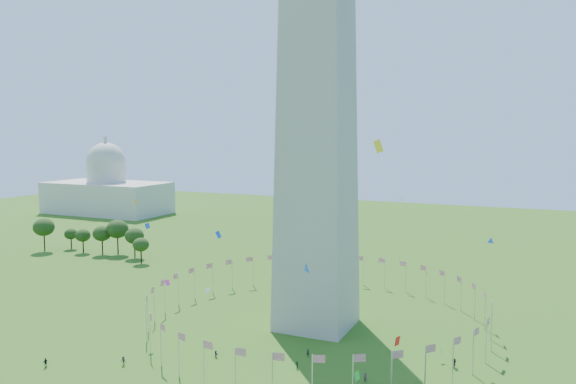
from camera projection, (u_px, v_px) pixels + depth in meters
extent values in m
cylinder|color=silver|center=(492.00, 331.00, 119.45)|extent=(0.24, 0.24, 9.00)
cylinder|color=silver|center=(491.00, 321.00, 126.01)|extent=(0.24, 0.24, 9.00)
cylinder|color=silver|center=(485.00, 311.00, 132.86)|extent=(0.24, 0.24, 9.00)
cylinder|color=silver|center=(475.00, 302.00, 139.79)|extent=(0.24, 0.24, 9.00)
cylinder|color=silver|center=(461.00, 294.00, 146.59)|extent=(0.24, 0.24, 9.00)
cylinder|color=silver|center=(445.00, 288.00, 153.06)|extent=(0.24, 0.24, 9.00)
cylinder|color=silver|center=(426.00, 282.00, 159.00)|extent=(0.24, 0.24, 9.00)
cylinder|color=silver|center=(406.00, 277.00, 164.22)|extent=(0.24, 0.24, 9.00)
cylinder|color=silver|center=(385.00, 273.00, 168.57)|extent=(0.24, 0.24, 9.00)
cylinder|color=silver|center=(363.00, 271.00, 171.92)|extent=(0.24, 0.24, 9.00)
cylinder|color=silver|center=(341.00, 269.00, 174.16)|extent=(0.24, 0.24, 9.00)
cylinder|color=silver|center=(319.00, 268.00, 175.23)|extent=(0.24, 0.24, 9.00)
cylinder|color=silver|center=(296.00, 268.00, 175.10)|extent=(0.24, 0.24, 9.00)
cylinder|color=silver|center=(274.00, 269.00, 173.76)|extent=(0.24, 0.24, 9.00)
cylinder|color=silver|center=(253.00, 271.00, 171.26)|extent=(0.24, 0.24, 9.00)
cylinder|color=silver|center=(232.00, 274.00, 167.68)|extent=(0.24, 0.24, 9.00)
cylinder|color=silver|center=(213.00, 278.00, 163.12)|extent=(0.24, 0.24, 9.00)
cylinder|color=silver|center=(194.00, 283.00, 157.72)|extent=(0.24, 0.24, 9.00)
cylinder|color=silver|center=(178.00, 289.00, 151.65)|extent=(0.24, 0.24, 9.00)
cylinder|color=silver|center=(165.00, 296.00, 145.09)|extent=(0.24, 0.24, 9.00)
cylinder|color=silver|center=(154.00, 304.00, 138.24)|extent=(0.24, 0.24, 9.00)
cylinder|color=silver|center=(148.00, 313.00, 131.31)|extent=(0.24, 0.24, 9.00)
cylinder|color=silver|center=(146.00, 323.00, 124.50)|extent=(0.24, 0.24, 9.00)
cylinder|color=silver|center=(150.00, 334.00, 118.03)|extent=(0.24, 0.24, 9.00)
cylinder|color=silver|center=(161.00, 344.00, 112.10)|extent=(0.24, 0.24, 9.00)
cylinder|color=silver|center=(179.00, 355.00, 106.88)|extent=(0.24, 0.24, 9.00)
cylinder|color=silver|center=(204.00, 364.00, 102.52)|extent=(0.24, 0.24, 9.00)
cylinder|color=silver|center=(235.00, 372.00, 99.17)|extent=(0.24, 0.24, 9.00)
cylinder|color=silver|center=(272.00, 377.00, 96.93)|extent=(0.24, 0.24, 9.00)
cylinder|color=silver|center=(312.00, 380.00, 95.86)|extent=(0.24, 0.24, 9.00)
cylinder|color=silver|center=(353.00, 380.00, 96.00)|extent=(0.24, 0.24, 9.00)
cylinder|color=silver|center=(391.00, 376.00, 97.33)|extent=(0.24, 0.24, 9.00)
cylinder|color=silver|center=(425.00, 370.00, 99.83)|extent=(0.24, 0.24, 9.00)
cylinder|color=silver|center=(453.00, 362.00, 103.42)|extent=(0.24, 0.24, 9.00)
cylinder|color=silver|center=(473.00, 352.00, 107.98)|extent=(0.24, 0.24, 9.00)
cylinder|color=silver|center=(486.00, 342.00, 113.37)|extent=(0.24, 0.24, 9.00)
imported|color=#193F22|center=(297.00, 365.00, 110.97)|extent=(0.93, 0.97, 1.57)
imported|color=#262626|center=(308.00, 353.00, 117.16)|extent=(0.67, 0.50, 1.67)
imported|color=black|center=(123.00, 361.00, 112.81)|extent=(1.23, 0.80, 1.80)
imported|color=black|center=(46.00, 363.00, 111.75)|extent=(0.92, 1.24, 1.91)
imported|color=#282828|center=(454.00, 363.00, 111.33)|extent=(0.86, 1.90, 2.02)
imported|color=gray|center=(365.00, 377.00, 105.33)|extent=(1.68, 1.62, 1.76)
imported|color=#2D194B|center=(216.00, 354.00, 116.72)|extent=(1.48, 1.14, 1.47)
plane|color=blue|center=(307.00, 269.00, 104.95)|extent=(1.81, 1.80, 2.53)
plane|color=yellow|center=(378.00, 146.00, 65.73)|extent=(1.64, 0.81, 1.76)
plane|color=blue|center=(147.00, 226.00, 131.66)|extent=(0.04, 1.61, 1.61)
plane|color=orange|center=(136.00, 202.00, 152.14)|extent=(0.51, 1.63, 1.57)
plane|color=white|center=(207.00, 290.00, 127.86)|extent=(1.40, 0.38, 1.35)
plane|color=blue|center=(218.00, 235.00, 114.62)|extent=(1.81, 0.70, 1.67)
plane|color=white|center=(401.00, 199.00, 129.98)|extent=(0.94, 0.96, 1.34)
plane|color=green|center=(357.00, 376.00, 72.70)|extent=(0.19, 1.36, 1.37)
plane|color=green|center=(441.00, 350.00, 96.69)|extent=(0.55, 1.48, 1.52)
plane|color=red|center=(397.00, 341.00, 102.28)|extent=(1.48, 1.62, 1.90)
plane|color=#CC2699|center=(167.00, 283.00, 154.45)|extent=(1.94, 1.88, 1.64)
plane|color=blue|center=(491.00, 241.00, 101.34)|extent=(1.14, 0.42, 1.12)
ellipsoid|color=#2C4E1A|center=(44.00, 235.00, 221.07)|extent=(8.17, 8.17, 12.77)
ellipsoid|color=#2C4E1A|center=(71.00, 239.00, 225.67)|extent=(5.19, 5.19, 8.12)
ellipsoid|color=#2C4E1A|center=(83.00, 241.00, 218.41)|extent=(5.81, 5.81, 9.08)
ellipsoid|color=#2C4E1A|center=(102.00, 240.00, 215.17)|extent=(6.96, 6.96, 10.87)
ellipsoid|color=#2C4E1A|center=(118.00, 237.00, 215.52)|extent=(8.38, 8.38, 13.10)
ellipsoid|color=#2C4E1A|center=(135.00, 243.00, 209.66)|extent=(7.04, 7.04, 11.00)
ellipsoid|color=#2C4E1A|center=(141.00, 251.00, 200.47)|extent=(5.81, 5.81, 9.07)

